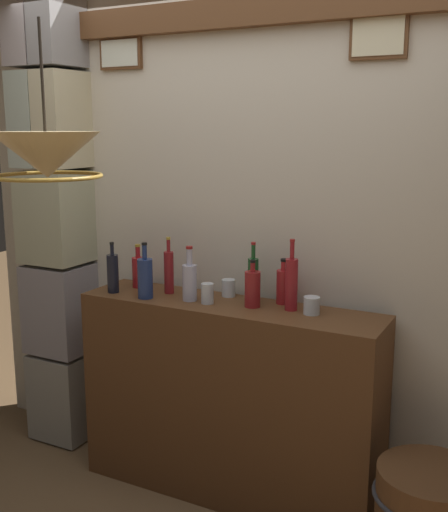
{
  "coord_description": "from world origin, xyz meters",
  "views": [
    {
      "loc": [
        1.35,
        -1.81,
        1.87
      ],
      "look_at": [
        0.0,
        0.78,
        1.27
      ],
      "focal_mm": 44.03,
      "sensor_mm": 36.0,
      "label": 1
    }
  ],
  "objects": [
    {
      "name": "pendant_lamp",
      "position": [
        -0.39,
        0.04,
        1.76
      ],
      "size": [
        0.43,
        0.43,
        0.59
      ],
      "color": "beige"
    },
    {
      "name": "liquor_bottle_whiskey",
      "position": [
        0.23,
        0.97,
        1.11
      ],
      "size": [
        0.07,
        0.07,
        0.22
      ],
      "color": "maroon",
      "rests_on": "bar_shelf_unit"
    },
    {
      "name": "panelled_rear_partition",
      "position": [
        -0.0,
        1.1,
        1.45
      ],
      "size": [
        3.46,
        0.15,
        2.78
      ],
      "color": "beige",
      "rests_on": "ground"
    },
    {
      "name": "liquor_bottle_brandy",
      "position": [
        0.08,
        0.94,
        1.13
      ],
      "size": [
        0.05,
        0.05,
        0.3
      ],
      "color": "#1A4E23",
      "rests_on": "bar_shelf_unit"
    },
    {
      "name": "glass_tumbler_highball",
      "position": [
        -0.07,
        0.96,
        1.06
      ],
      "size": [
        0.07,
        0.07,
        0.09
      ],
      "color": "silver",
      "rests_on": "bar_shelf_unit"
    },
    {
      "name": "stone_pillar",
      "position": [
        -1.16,
        0.94,
        1.37
      ],
      "size": [
        0.36,
        0.36,
        2.7
      ],
      "color": "gray",
      "rests_on": "ground"
    },
    {
      "name": "liquor_bottle_sherry",
      "position": [
        -0.59,
        0.9,
        1.11
      ],
      "size": [
        0.07,
        0.07,
        0.24
      ],
      "color": "#A51C22",
      "rests_on": "bar_shelf_unit"
    },
    {
      "name": "glass_tumbler_rocks",
      "position": [
        -0.1,
        0.8,
        1.07
      ],
      "size": [
        0.06,
        0.06,
        0.1
      ],
      "color": "silver",
      "rests_on": "bar_shelf_unit"
    },
    {
      "name": "liquor_bottle_vermouth",
      "position": [
        0.31,
        0.88,
        1.15
      ],
      "size": [
        0.06,
        0.06,
        0.34
      ],
      "color": "maroon",
      "rests_on": "bar_shelf_unit"
    },
    {
      "name": "liquor_bottle_rye",
      "position": [
        -0.64,
        0.75,
        1.12
      ],
      "size": [
        0.06,
        0.06,
        0.27
      ],
      "color": "black",
      "rests_on": "bar_shelf_unit"
    },
    {
      "name": "liquor_bottle_amaro",
      "position": [
        -0.37,
        0.87,
        1.13
      ],
      "size": [
        0.05,
        0.05,
        0.3
      ],
      "color": "maroon",
      "rests_on": "bar_shelf_unit"
    },
    {
      "name": "liquor_bottle_mezcal",
      "position": [
        -0.2,
        0.8,
        1.12
      ],
      "size": [
        0.07,
        0.07,
        0.28
      ],
      "color": "silver",
      "rests_on": "bar_shelf_unit"
    },
    {
      "name": "bar_shelf_unit",
      "position": [
        0.0,
        0.83,
        0.51
      ],
      "size": [
        1.55,
        0.37,
        1.02
      ],
      "primitive_type": "cube",
      "color": "brown",
      "rests_on": "ground"
    },
    {
      "name": "glass_tumbler_shot",
      "position": [
        0.42,
        0.86,
        1.06
      ],
      "size": [
        0.08,
        0.08,
        0.08
      ],
      "color": "silver",
      "rests_on": "bar_shelf_unit"
    },
    {
      "name": "liquor_bottle_tequila",
      "position": [
        -0.43,
        0.74,
        1.12
      ],
      "size": [
        0.08,
        0.08,
        0.29
      ],
      "color": "navy",
      "rests_on": "bar_shelf_unit"
    },
    {
      "name": "liquor_bottle_bourbon",
      "position": [
        0.12,
        0.85,
        1.11
      ],
      "size": [
        0.08,
        0.08,
        0.23
      ],
      "color": "maroon",
      "rests_on": "bar_shelf_unit"
    }
  ]
}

